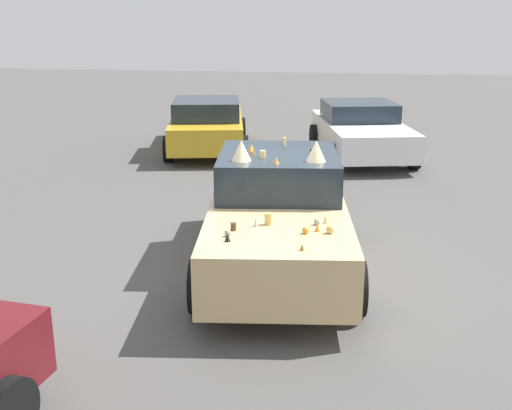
# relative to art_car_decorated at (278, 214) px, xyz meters

# --- Properties ---
(ground_plane) EXTENTS (60.00, 60.00, 0.00)m
(ground_plane) POSITION_rel_art_car_decorated_xyz_m (-0.08, -0.01, -0.76)
(ground_plane) COLOR #514F4C
(art_car_decorated) EXTENTS (4.56, 2.41, 1.81)m
(art_car_decorated) POSITION_rel_art_car_decorated_xyz_m (0.00, 0.00, 0.00)
(art_car_decorated) COLOR #D8BC7F
(art_car_decorated) RESTS_ON ground
(parked_sedan_far_right) EXTENTS (4.55, 2.61, 1.34)m
(parked_sedan_far_right) POSITION_rel_art_car_decorated_xyz_m (7.44, 2.72, -0.09)
(parked_sedan_far_right) COLOR gold
(parked_sedan_far_right) RESTS_ON ground
(parked_sedan_behind_right) EXTENTS (4.34, 2.71, 1.31)m
(parked_sedan_behind_right) POSITION_rel_art_car_decorated_xyz_m (7.25, -1.13, -0.11)
(parked_sedan_behind_right) COLOR white
(parked_sedan_behind_right) RESTS_ON ground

